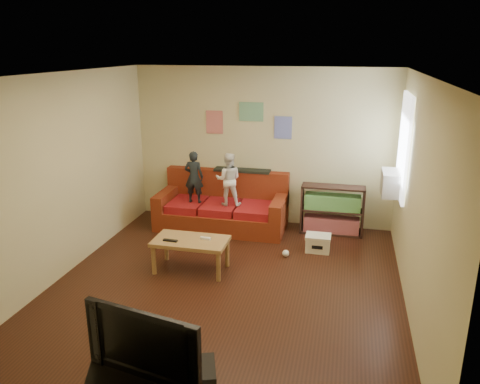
% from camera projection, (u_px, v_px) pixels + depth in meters
% --- Properties ---
extents(room_shell, '(4.52, 5.02, 2.72)m').
position_uv_depth(room_shell, '(225.00, 188.00, 5.74)').
color(room_shell, '#381A0E').
rests_on(room_shell, ground).
extents(sofa, '(2.19, 1.01, 0.96)m').
position_uv_depth(sofa, '(223.00, 208.00, 8.11)').
color(sofa, maroon).
rests_on(sofa, ground).
extents(child_a, '(0.34, 0.23, 0.89)m').
position_uv_depth(child_a, '(194.00, 177.00, 7.87)').
color(child_a, black).
rests_on(child_a, sofa).
extents(child_b, '(0.48, 0.40, 0.89)m').
position_uv_depth(child_b, '(228.00, 179.00, 7.74)').
color(child_b, white).
rests_on(child_b, sofa).
extents(coffee_table, '(1.02, 0.56, 0.46)m').
position_uv_depth(coffee_table, '(191.00, 244.00, 6.47)').
color(coffee_table, '#A77C44').
rests_on(coffee_table, ground).
extents(remote, '(0.21, 0.06, 0.02)m').
position_uv_depth(remote, '(170.00, 240.00, 6.39)').
color(remote, black).
rests_on(remote, coffee_table).
extents(game_controller, '(0.15, 0.05, 0.03)m').
position_uv_depth(game_controller, '(205.00, 238.00, 6.45)').
color(game_controller, silver).
rests_on(game_controller, coffee_table).
extents(bookshelf, '(1.03, 0.31, 0.82)m').
position_uv_depth(bookshelf, '(332.00, 212.00, 7.78)').
color(bookshelf, '#352019').
rests_on(bookshelf, ground).
extents(window, '(0.04, 1.08, 1.48)m').
position_uv_depth(window, '(404.00, 146.00, 6.71)').
color(window, white).
rests_on(window, room_shell).
extents(ac_unit, '(0.28, 0.55, 0.35)m').
position_uv_depth(ac_unit, '(391.00, 183.00, 6.90)').
color(ac_unit, '#B7B2A3').
rests_on(ac_unit, window).
extents(artwork_left, '(0.30, 0.01, 0.40)m').
position_uv_depth(artwork_left, '(214.00, 122.00, 8.12)').
color(artwork_left, '#D87266').
rests_on(artwork_left, room_shell).
extents(artwork_center, '(0.42, 0.01, 0.32)m').
position_uv_depth(artwork_center, '(251.00, 112.00, 7.92)').
color(artwork_center, '#72B27F').
rests_on(artwork_center, room_shell).
extents(artwork_right, '(0.30, 0.01, 0.38)m').
position_uv_depth(artwork_right, '(283.00, 128.00, 7.87)').
color(artwork_right, '#727FCC').
rests_on(artwork_right, room_shell).
extents(file_box, '(0.38, 0.29, 0.26)m').
position_uv_depth(file_box, '(318.00, 243.00, 7.15)').
color(file_box, white).
rests_on(file_box, ground).
extents(television, '(1.08, 0.35, 0.62)m').
position_uv_depth(television, '(150.00, 338.00, 3.85)').
color(television, black).
rests_on(television, tv_stand).
extents(tissue, '(0.13, 0.13, 0.10)m').
position_uv_depth(tissue, '(286.00, 253.00, 6.98)').
color(tissue, white).
rests_on(tissue, ground).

